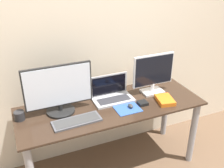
# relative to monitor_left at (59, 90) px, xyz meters

# --- Properties ---
(wall_back) EXTENTS (7.00, 0.05, 2.50)m
(wall_back) POSITION_rel_monitor_left_xyz_m (0.44, 0.30, 0.33)
(wall_back) COLOR beige
(wall_back) RESTS_ON ground_plane
(desk) EXTENTS (1.69, 0.62, 0.71)m
(desk) POSITION_rel_monitor_left_xyz_m (0.44, -0.08, -0.35)
(desk) COLOR #332319
(desk) RESTS_ON ground_plane
(monitor_left) EXTENTS (0.58, 0.24, 0.43)m
(monitor_left) POSITION_rel_monitor_left_xyz_m (0.00, 0.00, 0.00)
(monitor_left) COLOR black
(monitor_left) RESTS_ON desk
(monitor_right) EXTENTS (0.42, 0.15, 0.39)m
(monitor_right) POSITION_rel_monitor_left_xyz_m (0.92, 0.00, -0.01)
(monitor_right) COLOR silver
(monitor_right) RESTS_ON desk
(laptop) EXTENTS (0.37, 0.22, 0.22)m
(laptop) POSITION_rel_monitor_left_xyz_m (0.50, 0.04, -0.16)
(laptop) COLOR #ADADB2
(laptop) RESTS_ON desk
(keyboard) EXTENTS (0.41, 0.16, 0.02)m
(keyboard) POSITION_rel_monitor_left_xyz_m (0.08, -0.21, -0.20)
(keyboard) COLOR #4C4C51
(keyboard) RESTS_ON desk
(mousepad) EXTENTS (0.22, 0.17, 0.00)m
(mousepad) POSITION_rel_monitor_left_xyz_m (0.55, -0.19, -0.21)
(mousepad) COLOR #2D519E
(mousepad) RESTS_ON desk
(mouse) EXTENTS (0.04, 0.06, 0.03)m
(mouse) POSITION_rel_monitor_left_xyz_m (0.59, -0.18, -0.19)
(mouse) COLOR #333333
(mouse) RESTS_ON mousepad
(book) EXTENTS (0.18, 0.22, 0.04)m
(book) POSITION_rel_monitor_left_xyz_m (0.93, -0.21, -0.19)
(book) COLOR orange
(book) RESTS_ON desk
(mug) EXTENTS (0.08, 0.08, 0.08)m
(mug) POSITION_rel_monitor_left_xyz_m (-0.34, 0.01, -0.17)
(mug) COLOR #262628
(mug) RESTS_ON desk
(power_brick) EXTENTS (0.08, 0.08, 0.03)m
(power_brick) POSITION_rel_monitor_left_xyz_m (0.72, -0.17, -0.20)
(power_brick) COLOR black
(power_brick) RESTS_ON desk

